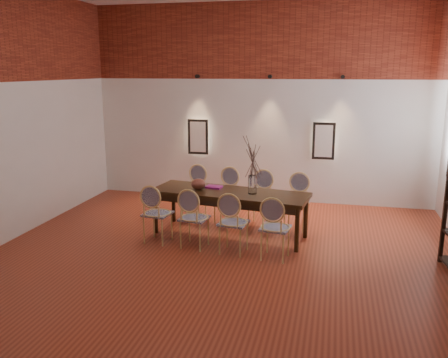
% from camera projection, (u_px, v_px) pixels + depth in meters
% --- Properties ---
extents(floor, '(7.00, 7.00, 0.02)m').
position_uv_depth(floor, '(219.00, 264.00, 6.75)').
color(floor, '#953720').
rests_on(floor, ground).
extents(wall_back, '(7.00, 0.10, 4.00)m').
position_uv_depth(wall_back, '(261.00, 104.00, 9.66)').
color(wall_back, silver).
rests_on(wall_back, ground).
extents(wall_front, '(7.00, 0.10, 4.00)m').
position_uv_depth(wall_front, '(83.00, 184.00, 2.93)').
color(wall_front, silver).
rests_on(wall_front, ground).
extents(brick_band_back, '(7.00, 0.02, 1.50)m').
position_uv_depth(brick_band_back, '(261.00, 40.00, 9.31)').
color(brick_band_back, maroon).
rests_on(brick_band_back, ground).
extents(niche_left, '(0.36, 0.06, 0.66)m').
position_uv_depth(niche_left, '(198.00, 137.00, 10.02)').
color(niche_left, '#FFEAC6').
rests_on(niche_left, wall_back).
extents(niche_right, '(0.36, 0.06, 0.66)m').
position_uv_depth(niche_right, '(324.00, 141.00, 9.44)').
color(niche_right, '#FFEAC6').
rests_on(niche_right, wall_back).
extents(spot_fixture_left, '(0.08, 0.10, 0.08)m').
position_uv_depth(spot_fixture_left, '(197.00, 76.00, 9.71)').
color(spot_fixture_left, black).
rests_on(spot_fixture_left, wall_back).
extents(spot_fixture_mid, '(0.08, 0.10, 0.08)m').
position_uv_depth(spot_fixture_mid, '(270.00, 77.00, 9.37)').
color(spot_fixture_mid, black).
rests_on(spot_fixture_mid, wall_back).
extents(spot_fixture_right, '(0.08, 0.10, 0.08)m').
position_uv_depth(spot_fixture_right, '(343.00, 77.00, 9.06)').
color(spot_fixture_right, black).
rests_on(spot_fixture_right, wall_back).
extents(dining_table, '(2.65, 1.16, 0.75)m').
position_uv_depth(dining_table, '(230.00, 214.00, 7.80)').
color(dining_table, '#321C0B').
rests_on(dining_table, floor).
extents(chair_near_a, '(0.50, 0.50, 0.94)m').
position_uv_depth(chair_near_a, '(158.00, 213.00, 7.48)').
color(chair_near_a, '#DFC278').
rests_on(chair_near_a, floor).
extents(chair_near_b, '(0.50, 0.50, 0.94)m').
position_uv_depth(chair_near_b, '(194.00, 218.00, 7.26)').
color(chair_near_b, '#DFC278').
rests_on(chair_near_b, floor).
extents(chair_near_c, '(0.50, 0.50, 0.94)m').
position_uv_depth(chair_near_c, '(234.00, 223.00, 7.04)').
color(chair_near_c, '#DFC278').
rests_on(chair_near_c, floor).
extents(chair_near_d, '(0.50, 0.50, 0.94)m').
position_uv_depth(chair_near_d, '(275.00, 228.00, 6.82)').
color(chair_near_d, '#DFC278').
rests_on(chair_near_d, floor).
extents(chair_far_a, '(0.50, 0.50, 0.94)m').
position_uv_depth(chair_far_a, '(194.00, 193.00, 8.74)').
color(chair_far_a, '#DFC278').
rests_on(chair_far_a, floor).
extents(chair_far_b, '(0.50, 0.50, 0.94)m').
position_uv_depth(chair_far_b, '(226.00, 196.00, 8.52)').
color(chair_far_b, '#DFC278').
rests_on(chair_far_b, floor).
extents(chair_far_c, '(0.50, 0.50, 0.94)m').
position_uv_depth(chair_far_c, '(260.00, 199.00, 8.30)').
color(chair_far_c, '#DFC278').
rests_on(chair_far_c, floor).
extents(chair_far_d, '(0.50, 0.50, 0.94)m').
position_uv_depth(chair_far_d, '(296.00, 203.00, 8.07)').
color(chair_far_d, '#DFC278').
rests_on(chair_far_d, floor).
extents(vase, '(0.14, 0.14, 0.30)m').
position_uv_depth(vase, '(252.00, 185.00, 7.55)').
color(vase, silver).
rests_on(vase, dining_table).
extents(dried_branches, '(0.50, 0.50, 0.70)m').
position_uv_depth(dried_branches, '(253.00, 157.00, 7.44)').
color(dried_branches, '#48362E').
rests_on(dried_branches, vase).
extents(bowl, '(0.24, 0.24, 0.18)m').
position_uv_depth(bowl, '(198.00, 184.00, 7.83)').
color(bowl, brown).
rests_on(bowl, dining_table).
extents(book, '(0.28, 0.21, 0.03)m').
position_uv_depth(book, '(214.00, 187.00, 7.95)').
color(book, '#931C78').
rests_on(book, dining_table).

